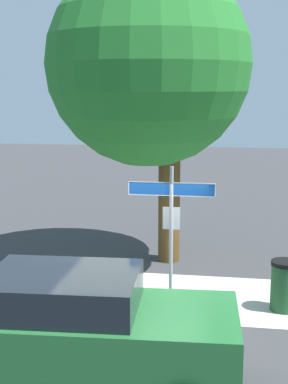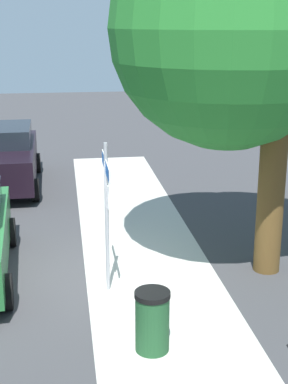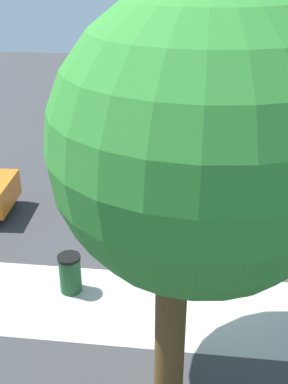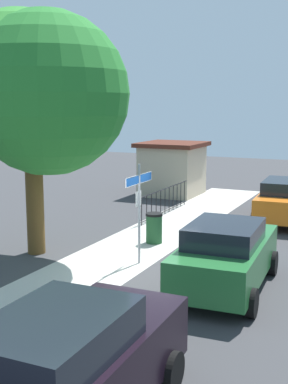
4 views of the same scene
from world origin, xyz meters
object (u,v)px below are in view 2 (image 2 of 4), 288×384
object	(u,v)px
shade_tree	(250,26)
car_black	(6,157)
street_sign	(106,191)
trash_bin	(152,321)

from	to	relation	value
shade_tree	car_black	xyz separation A→B (m)	(-6.53, -5.25, -3.84)
street_sign	shade_tree	bearing A→B (deg)	106.02
street_sign	car_black	bearing A→B (deg)	-161.34
street_sign	car_black	xyz separation A→B (m)	(-7.33, -2.47, -1.02)
car_black	trash_bin	world-z (taller)	car_black
shade_tree	car_black	distance (m)	9.22
street_sign	trash_bin	bearing A→B (deg)	13.15
shade_tree	trash_bin	world-z (taller)	shade_tree
car_black	trash_bin	size ratio (longest dim) A/B	4.80
car_black	shade_tree	bearing A→B (deg)	37.65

